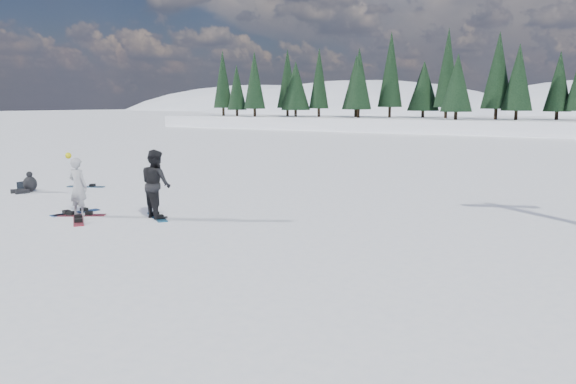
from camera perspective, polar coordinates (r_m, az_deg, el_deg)
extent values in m
plane|color=white|center=(17.58, -15.10, -2.28)|extent=(420.00, 420.00, 0.00)
cube|color=white|center=(68.08, 20.98, 4.79)|extent=(90.00, 14.00, 5.00)
ellipsoid|color=white|center=(200.38, 7.21, 4.13)|extent=(143.00, 110.00, 49.50)
ellipsoid|color=white|center=(269.79, -2.88, 5.29)|extent=(169.00, 130.00, 52.00)
cone|color=black|center=(83.81, -5.60, 10.31)|extent=(3.20, 3.20, 7.50)
cone|color=black|center=(82.01, -3.88, 10.36)|extent=(3.20, 3.20, 7.50)
cone|color=black|center=(80.28, -2.09, 10.40)|extent=(3.20, 3.20, 7.50)
cone|color=black|center=(78.63, -0.21, 10.44)|extent=(3.20, 3.20, 7.50)
cone|color=black|center=(77.07, 1.74, 10.46)|extent=(3.20, 3.20, 7.50)
cone|color=black|center=(75.60, 3.77, 10.47)|extent=(3.20, 3.20, 7.50)
cone|color=black|center=(74.22, 5.88, 10.47)|extent=(3.20, 3.20, 7.50)
cone|color=black|center=(72.95, 8.06, 10.46)|extent=(3.20, 3.20, 7.50)
cone|color=black|center=(71.78, 10.32, 10.42)|extent=(3.20, 3.20, 7.50)
cone|color=black|center=(70.72, 12.65, 10.38)|extent=(3.20, 3.20, 7.50)
cone|color=black|center=(69.78, 15.05, 10.31)|extent=(3.20, 3.20, 7.50)
cone|color=black|center=(68.96, 17.50, 10.22)|extent=(3.20, 3.20, 7.50)
cone|color=black|center=(68.27, 20.01, 10.11)|extent=(3.20, 3.20, 7.50)
cone|color=black|center=(67.70, 22.57, 9.98)|extent=(3.20, 3.20, 7.50)
cone|color=black|center=(67.27, 25.15, 9.83)|extent=(3.20, 3.20, 7.50)
imported|color=#AEAEB3|center=(17.86, -20.55, 0.49)|extent=(0.68, 0.48, 1.75)
sphere|color=yellow|center=(17.84, -21.42, 3.46)|extent=(0.18, 0.18, 0.18)
imported|color=black|center=(16.89, -13.27, 0.82)|extent=(1.18, 1.05, 2.02)
ellipsoid|color=black|center=(23.51, -24.73, 0.76)|extent=(0.68, 0.62, 0.59)
sphere|color=black|center=(23.46, -24.79, 1.64)|extent=(0.22, 0.22, 0.22)
cube|color=black|center=(23.19, -25.36, 0.04)|extent=(0.23, 0.53, 0.15)
cube|color=black|center=(23.43, -25.73, 0.09)|extent=(0.36, 0.53, 0.15)
cube|color=black|center=(24.22, -25.24, 0.57)|extent=(0.48, 0.34, 0.30)
cube|color=maroon|center=(18.00, -20.40, -2.23)|extent=(1.40, 1.08, 0.03)
cube|color=#17587F|center=(17.06, -13.14, -2.49)|extent=(1.42, 1.04, 0.03)
cube|color=navy|center=(18.46, -20.78, -1.98)|extent=(0.58, 1.53, 0.03)
cube|color=#A02332|center=(17.18, -20.51, -2.75)|extent=(1.36, 1.13, 0.03)
cube|color=navy|center=(24.03, -19.85, 0.52)|extent=(1.48, 0.89, 0.03)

